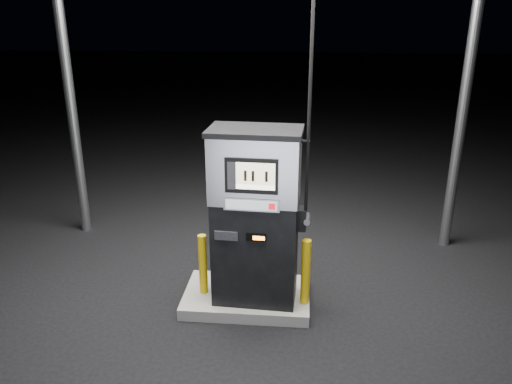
{
  "coord_description": "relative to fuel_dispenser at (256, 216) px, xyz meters",
  "views": [
    {
      "loc": [
        0.63,
        -5.56,
        3.58
      ],
      "look_at": [
        0.12,
        0.0,
        1.53
      ],
      "focal_mm": 35.0,
      "sensor_mm": 36.0,
      "label": 1
    }
  ],
  "objects": [
    {
      "name": "fuel_dispenser",
      "position": [
        0.0,
        0.0,
        0.0
      ],
      "size": [
        1.21,
        0.7,
        4.51
      ],
      "rotation": [
        0.0,
        0.0,
        -0.05
      ],
      "color": "black",
      "rests_on": "pump_island"
    },
    {
      "name": "bollard_left",
      "position": [
        -0.67,
        0.05,
        -0.72
      ],
      "size": [
        0.12,
        0.12,
        0.8
      ],
      "primitive_type": "cylinder",
      "rotation": [
        0.0,
        0.0,
        0.12
      ],
      "color": "gold",
      "rests_on": "pump_island"
    },
    {
      "name": "pump_island",
      "position": [
        -0.12,
        0.1,
        -1.19
      ],
      "size": [
        1.6,
        1.0,
        0.15
      ],
      "primitive_type": "cube",
      "color": "slate",
      "rests_on": "ground"
    },
    {
      "name": "bollard_right",
      "position": [
        0.62,
        -0.07,
        -0.69
      ],
      "size": [
        0.13,
        0.13,
        0.85
      ],
      "primitive_type": "cylinder",
      "rotation": [
        0.0,
        0.0,
        -0.22
      ],
      "color": "gold",
      "rests_on": "pump_island"
    },
    {
      "name": "ground",
      "position": [
        -0.12,
        0.1,
        -1.27
      ],
      "size": [
        80.0,
        80.0,
        0.0
      ],
      "primitive_type": "plane",
      "color": "black",
      "rests_on": "ground"
    }
  ]
}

